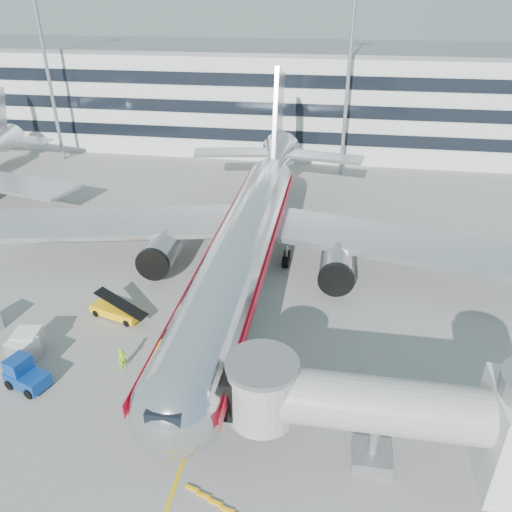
% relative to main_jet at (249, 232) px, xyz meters
% --- Properties ---
extents(ground, '(180.00, 180.00, 0.00)m').
position_rel_main_jet_xyz_m(ground, '(0.00, -11.72, -4.23)').
color(ground, gray).
rests_on(ground, ground).
extents(lead_in_line, '(0.25, 70.00, 0.01)m').
position_rel_main_jet_xyz_m(lead_in_line, '(0.00, -1.72, -4.23)').
color(lead_in_line, '#E5B30C').
rests_on(lead_in_line, ground).
extents(main_jet, '(50.95, 48.70, 16.06)m').
position_rel_main_jet_xyz_m(main_jet, '(0.00, 0.00, 0.00)').
color(main_jet, silver).
rests_on(main_jet, ground).
extents(jet_bridge, '(17.80, 4.50, 7.00)m').
position_rel_main_jet_xyz_m(jet_bridge, '(12.18, -19.72, -0.36)').
color(jet_bridge, silver).
rests_on(jet_bridge, ground).
extents(terminal, '(150.00, 24.25, 15.60)m').
position_rel_main_jet_xyz_m(terminal, '(0.00, 46.23, 3.57)').
color(terminal, silver).
rests_on(terminal, ground).
extents(light_mast_west, '(2.40, 1.20, 25.45)m').
position_rel_main_jet_xyz_m(light_mast_west, '(-35.00, 30.28, 10.64)').
color(light_mast_west, gray).
rests_on(light_mast_west, ground).
extents(light_mast_centre, '(2.40, 1.20, 25.45)m').
position_rel_main_jet_xyz_m(light_mast_centre, '(8.00, 30.28, 10.64)').
color(light_mast_centre, gray).
rests_on(light_mast_centre, ground).
extents(belt_loader, '(4.64, 2.72, 2.17)m').
position_rel_main_jet_xyz_m(belt_loader, '(-9.41, -8.78, -3.62)').
color(belt_loader, '#FFB80A').
rests_on(belt_loader, ground).
extents(baggage_tug, '(3.21, 2.53, 2.14)m').
position_rel_main_jet_xyz_m(baggage_tug, '(-12.16, -17.33, -3.30)').
color(baggage_tug, navy).
rests_on(baggage_tug, ground).
extents(cargo_container_left, '(2.01, 2.01, 1.89)m').
position_rel_main_jet_xyz_m(cargo_container_left, '(-13.82, -14.17, -3.28)').
color(cargo_container_left, '#B3B6BB').
rests_on(cargo_container_left, ground).
extents(cargo_container_front, '(2.02, 2.02, 1.80)m').
position_rel_main_jet_xyz_m(cargo_container_front, '(-13.70, -15.00, -3.33)').
color(cargo_container_front, '#B3B6BB').
rests_on(cargo_container_front, ground).
extents(ramp_worker, '(0.68, 0.74, 1.70)m').
position_rel_main_jet_xyz_m(ramp_worker, '(-6.43, -14.64, -3.39)').
color(ramp_worker, '#9FDD17').
rests_on(ramp_worker, ground).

